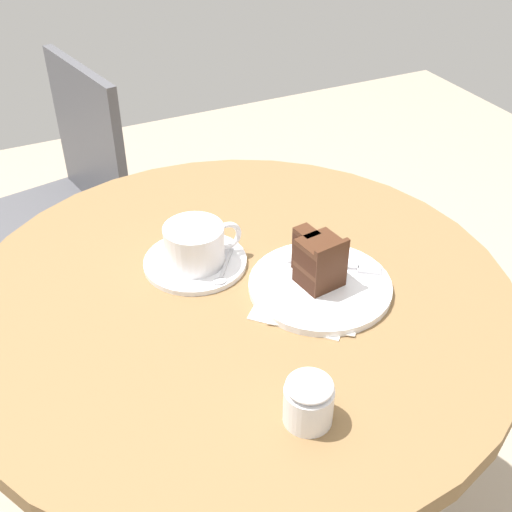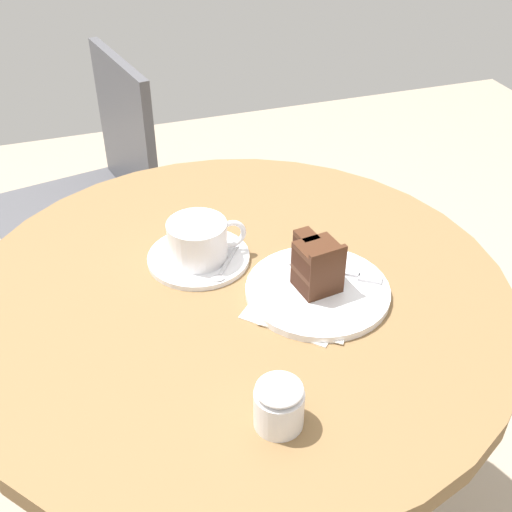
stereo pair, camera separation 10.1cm
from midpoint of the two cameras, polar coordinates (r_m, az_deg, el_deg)
The scene contains 10 objects.
cafe_table at distance 1.08m, azimuth 1.02°, elevation -7.43°, with size 0.87×0.87×0.71m.
saucer at distance 1.07m, azimuth -2.43°, elevation -0.23°, with size 0.17×0.17×0.01m.
coffee_cup at distance 1.04m, azimuth -2.37°, elevation 1.38°, with size 0.13×0.10×0.07m.
teaspoon at distance 1.03m, azimuth -0.07°, elevation -1.18°, with size 0.07×0.09×0.00m.
cake_plate at distance 1.00m, azimuth 8.37°, elevation -3.17°, with size 0.22×0.22×0.01m.
cake_slice at distance 0.98m, azimuth 8.31°, elevation -0.91°, with size 0.07×0.09×0.09m.
fork at distance 1.03m, azimuth 10.84°, elevation -1.64°, with size 0.13×0.10×0.00m.
napkin at distance 0.98m, azimuth 7.35°, elevation -4.50°, with size 0.20×0.20×0.00m.
cafe_chair at distance 1.74m, azimuth -12.24°, elevation 6.02°, with size 0.45×0.45×0.82m.
sugar_pot at distance 0.80m, azimuth 5.78°, elevation -13.11°, with size 0.06×0.06×0.07m.
Camera 2 is at (-0.22, -0.76, 1.34)m, focal length 45.00 mm.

